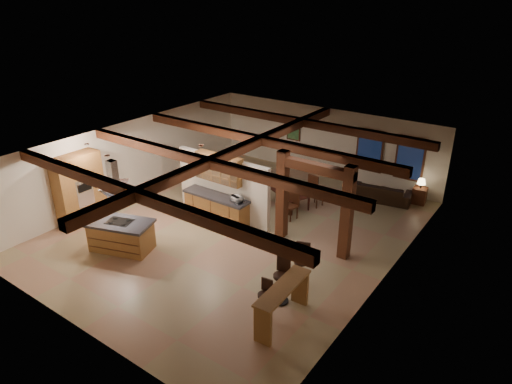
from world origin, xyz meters
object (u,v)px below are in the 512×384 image
at_px(dining_table, 288,198).
at_px(bar_counter, 283,298).
at_px(sofa, 381,192).
at_px(kitchen_island, 121,235).

height_order(dining_table, bar_counter, bar_counter).
distance_m(sofa, bar_counter, 8.01).
bearing_deg(sofa, bar_counter, 85.22).
height_order(kitchen_island, bar_counter, bar_counter).
bearing_deg(bar_counter, kitchen_island, -179.68).
relative_size(kitchen_island, sofa, 0.98).
bearing_deg(sofa, kitchen_island, 47.81).
distance_m(kitchen_island, bar_counter, 5.79).
distance_m(dining_table, sofa, 3.59).
height_order(sofa, bar_counter, bar_counter).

